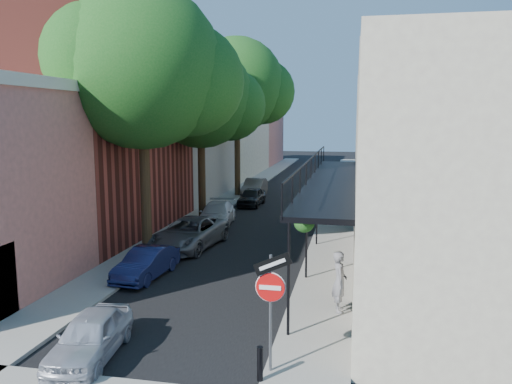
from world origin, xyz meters
The scene contains 18 objects.
ground centered at (0.00, 0.00, 0.00)m, with size 160.00×160.00×0.00m, color black.
road_surface centered at (0.00, 30.00, 0.01)m, with size 6.00×64.00×0.01m, color black.
sidewalk_left centered at (-4.00, 30.00, 0.06)m, with size 2.00×64.00×0.12m, color gray.
sidewalk_right centered at (4.00, 30.00, 0.06)m, with size 2.00×64.00×0.12m, color gray.
buildings_left centered at (-9.30, 28.76, 4.94)m, with size 10.10×59.10×12.00m.
buildings_right centered at (8.99, 29.49, 4.42)m, with size 9.80×55.00×10.00m.
sign_post centered at (3.16, 0.97, 2.04)m, with size 0.89×0.17×2.99m.
bollard centered at (3.00, 0.50, 0.52)m, with size 0.14×0.14×0.80m, color black.
oak_near centered at (-3.37, 10.26, 7.88)m, with size 7.48×6.80×11.42m.
oak_mid centered at (-3.42, 18.23, 7.06)m, with size 6.60×6.00×10.20m.
oak_far centered at (-3.35, 27.27, 8.26)m, with size 7.70×7.00×11.90m.
parked_car_a centered at (-1.40, 0.97, 0.57)m, with size 1.34×3.33×1.14m, color #A5ABB7.
parked_car_b centered at (-2.60, 7.15, 0.56)m, with size 1.20×3.43×1.13m, color #171D49.
parked_car_c centered at (-2.43, 11.64, 0.69)m, with size 2.28×4.94×1.37m, color slate.
parked_car_d centered at (-2.53, 16.58, 0.63)m, with size 1.77×4.35×1.26m, color silver.
parked_car_e centered at (-1.89, 23.14, 0.61)m, with size 1.45×3.61×1.23m, color black.
parked_car_f centered at (-2.52, 27.28, 0.67)m, with size 1.42×4.07×1.34m, color #6C635B.
pedestrian centered at (4.60, 4.97, 1.06)m, with size 0.68×0.45×1.87m, color slate.
Camera 1 is at (4.95, -9.75, 5.96)m, focal length 35.00 mm.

